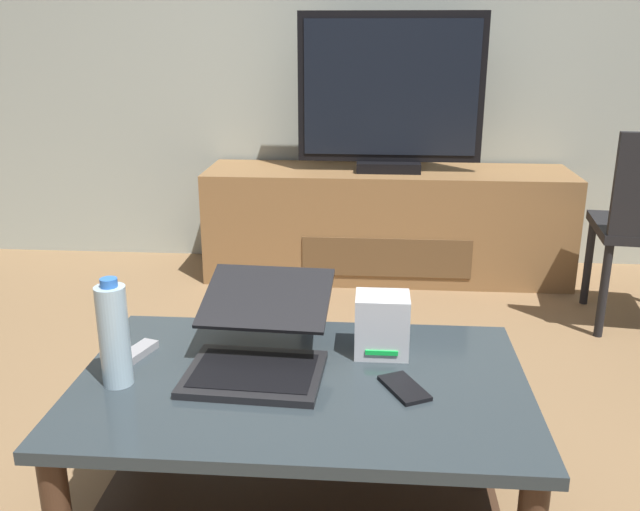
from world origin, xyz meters
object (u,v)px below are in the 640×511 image
laptop (260,342)px  tv_remote (133,355)px  cell_phone (404,388)px  coffee_table (302,428)px  television (390,96)px  router_box (382,325)px  media_cabinet (386,223)px  water_bottle_near (114,335)px

laptop → tv_remote: (-0.33, 0.01, -0.05)m
cell_phone → coffee_table: bearing=145.2°
tv_remote → coffee_table: bearing=8.2°
laptop → television: bearing=79.7°
laptop → cell_phone: 0.37m
television → router_box: (-0.05, -1.84, -0.41)m
router_box → media_cabinet: bearing=88.6°
television → laptop: bearing=-100.3°
router_box → tv_remote: size_ratio=1.00×
water_bottle_near → tv_remote: size_ratio=1.65×
coffee_table → router_box: router_box is taller
media_cabinet → water_bottle_near: 2.20m
media_cabinet → laptop: 2.00m
media_cabinet → television: size_ratio=2.04×
television → cell_phone: bearing=-89.8°
coffee_table → water_bottle_near: water_bottle_near is taller
television → cell_phone: television is taller
laptop → water_bottle_near: 0.35m
media_cabinet → cell_phone: 2.06m
cell_phone → laptop: bearing=137.3°
laptop → coffee_table: bearing=-31.0°
television → water_bottle_near: (-0.67, -2.05, -0.37)m
coffee_table → cell_phone: bearing=-8.0°
laptop → cell_phone: (0.36, -0.10, -0.06)m
coffee_table → cell_phone: (0.24, -0.03, 0.14)m
television → water_bottle_near: 2.19m
television → tv_remote: bearing=-109.4°
coffee_table → water_bottle_near: 0.51m
laptop → tv_remote: laptop is taller
laptop → media_cabinet: bearing=79.9°
coffee_table → media_cabinet: bearing=83.3°
water_bottle_near → cell_phone: size_ratio=1.89×
television → router_box: bearing=-91.4°
coffee_table → laptop: laptop is taller
television → router_box: size_ratio=5.68×
television → laptop: television is taller
laptop → router_box: 0.32m
coffee_table → television: television is taller
media_cabinet → router_box: size_ratio=11.58×
media_cabinet → router_box: bearing=-91.4°
media_cabinet → television: 0.65m
television → cell_phone: size_ratio=6.51×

